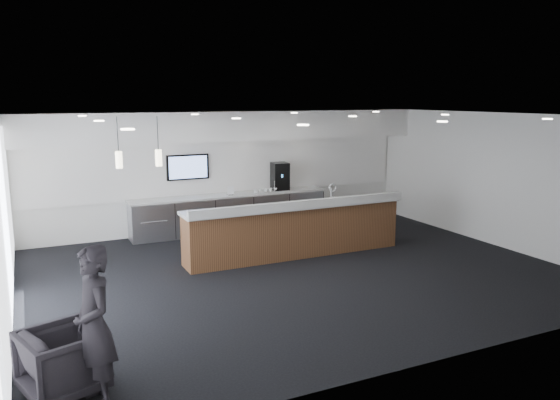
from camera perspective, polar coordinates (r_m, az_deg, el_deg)
name	(u,v)px	position (r m, az deg, el deg)	size (l,w,h in m)	color
ground	(297,272)	(10.67, 1.74, -7.51)	(10.00, 10.00, 0.00)	black
ceiling	(297,116)	(10.14, 1.84, 8.81)	(10.00, 8.00, 0.02)	black
back_wall	(225,170)	(13.94, -5.74, 3.09)	(10.00, 0.02, 3.00)	white
left_wall	(1,221)	(9.21, -27.13, -1.99)	(0.02, 8.00, 3.00)	white
right_wall	(493,179)	(13.32, 21.32, 2.05)	(0.02, 8.00, 3.00)	white
soffit_bulkhead	(231,126)	(13.41, -5.18, 7.74)	(10.00, 0.90, 0.70)	white
alcove_panel	(226,167)	(13.90, -5.70, 3.49)	(9.80, 0.06, 1.40)	white
window_blinds_wall	(4,221)	(9.21, -26.88, -1.97)	(0.04, 7.36, 2.55)	silver
back_credenza	(231,212)	(13.78, -5.15, -1.30)	(5.06, 0.66, 0.95)	#919399
wall_tv	(188,167)	(13.53, -9.61, 3.41)	(1.05, 0.08, 0.62)	black
pendant_left	(159,158)	(10.12, -12.53, 4.30)	(0.12, 0.12, 0.30)	beige
pendant_right	(119,160)	(9.99, -16.45, 4.03)	(0.12, 0.12, 0.30)	beige
ceiling_can_lights	(297,117)	(10.14, 1.84, 8.64)	(7.00, 5.00, 0.02)	white
service_counter	(295,229)	(11.60, 1.59, -3.06)	(4.86, 0.82, 1.49)	#4D2E19
coffee_machine	(280,176)	(14.23, -0.03, 2.51)	(0.46, 0.56, 0.71)	black
info_sign_left	(231,191)	(13.54, -5.18, 0.99)	(0.16, 0.02, 0.22)	white
info_sign_right	(278,186)	(14.06, -0.19, 1.50)	(0.20, 0.02, 0.27)	white
armchair	(63,362)	(6.90, -21.73, -15.41)	(0.82, 0.85, 0.77)	black
lounge_guest	(94,326)	(6.39, -18.84, -12.36)	(0.66, 0.43, 1.79)	black
cup_0	(285,189)	(14.16, 0.55, 1.21)	(0.10, 0.10, 0.09)	white
cup_1	(280,189)	(14.10, 0.04, 1.17)	(0.10, 0.10, 0.09)	white
cup_2	(275,189)	(14.04, -0.47, 1.13)	(0.10, 0.10, 0.09)	white
cup_3	(271,190)	(13.99, -0.99, 1.08)	(0.10, 0.10, 0.09)	white
cup_4	(266,190)	(13.93, -1.52, 1.04)	(0.10, 0.10, 0.09)	white
cup_5	(261,190)	(13.88, -2.05, 1.00)	(0.10, 0.10, 0.09)	white
cup_6	(255,191)	(13.82, -2.58, 0.96)	(0.10, 0.10, 0.09)	white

